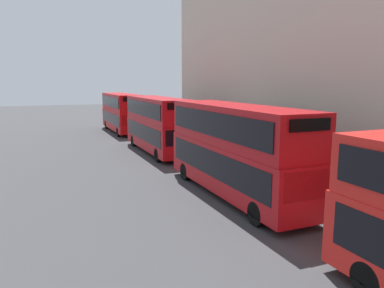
% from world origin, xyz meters
% --- Properties ---
extents(bus_second_in_queue, '(2.59, 10.87, 4.58)m').
position_xyz_m(bus_second_in_queue, '(1.60, 20.15, 2.52)').
color(bus_second_in_queue, '#A80F14').
rests_on(bus_second_in_queue, ground).
extents(bus_third_in_queue, '(2.59, 10.28, 4.44)m').
position_xyz_m(bus_third_in_queue, '(1.60, 32.85, 2.44)').
color(bus_third_in_queue, '#A80F14').
rests_on(bus_third_in_queue, ground).
extents(bus_trailing, '(2.59, 10.27, 4.32)m').
position_xyz_m(bus_trailing, '(1.60, 46.35, 2.38)').
color(bus_trailing, '#B20C0F').
rests_on(bus_trailing, ground).
extents(pedestrian, '(0.36, 0.36, 1.57)m').
position_xyz_m(pedestrian, '(3.96, 40.48, 0.72)').
color(pedestrian, '#334C6B').
rests_on(pedestrian, ground).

